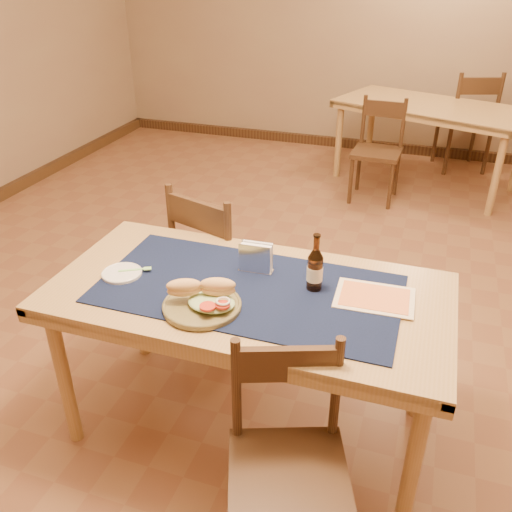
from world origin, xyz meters
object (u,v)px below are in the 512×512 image
(sandwich_plate, at_px, (204,301))
(beer_bottle, at_px, (315,269))
(main_table, at_px, (248,306))
(back_table, at_px, (431,114))
(chair_main_near, at_px, (288,463))
(chair_main_far, at_px, (220,263))
(napkin_holder, at_px, (256,258))

(sandwich_plate, bearing_deg, beer_bottle, 36.04)
(main_table, relative_size, back_table, 0.88)
(main_table, relative_size, beer_bottle, 6.67)
(main_table, xyz_separation_m, chair_main_near, (0.32, -0.52, -0.22))
(chair_main_near, distance_m, beer_bottle, 0.73)
(main_table, xyz_separation_m, back_table, (0.56, 3.40, 0.00))
(chair_main_near, bearing_deg, chair_main_far, 121.79)
(main_table, xyz_separation_m, beer_bottle, (0.25, 0.08, 0.18))
(beer_bottle, bearing_deg, back_table, 84.69)
(chair_main_far, bearing_deg, main_table, -58.12)
(main_table, distance_m, chair_main_far, 0.71)
(beer_bottle, bearing_deg, main_table, -161.61)
(main_table, bearing_deg, napkin_holder, 95.79)
(back_table, height_order, sandwich_plate, sandwich_plate)
(chair_main_far, xyz_separation_m, beer_bottle, (0.61, -0.50, 0.36))
(beer_bottle, xyz_separation_m, napkin_holder, (-0.26, 0.06, -0.03))
(chair_main_near, distance_m, sandwich_plate, 0.65)
(main_table, distance_m, chair_main_near, 0.65)
(main_table, xyz_separation_m, napkin_holder, (-0.01, 0.14, 0.15))
(main_table, relative_size, chair_main_near, 1.87)
(main_table, bearing_deg, sandwich_plate, -121.94)
(main_table, height_order, beer_bottle, beer_bottle)
(chair_main_near, bearing_deg, back_table, 86.51)
(chair_main_far, bearing_deg, back_table, 71.90)
(chair_main_far, distance_m, beer_bottle, 0.87)
(chair_main_far, xyz_separation_m, sandwich_plate, (0.25, -0.76, 0.30))
(main_table, xyz_separation_m, chair_main_far, (-0.36, 0.58, -0.18))
(chair_main_near, bearing_deg, main_table, 121.68)
(chair_main_far, xyz_separation_m, chair_main_near, (0.68, -1.10, -0.04))
(beer_bottle, bearing_deg, chair_main_near, -83.41)
(beer_bottle, relative_size, napkin_holder, 1.62)
(chair_main_near, xyz_separation_m, napkin_holder, (-0.33, 0.66, 0.37))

